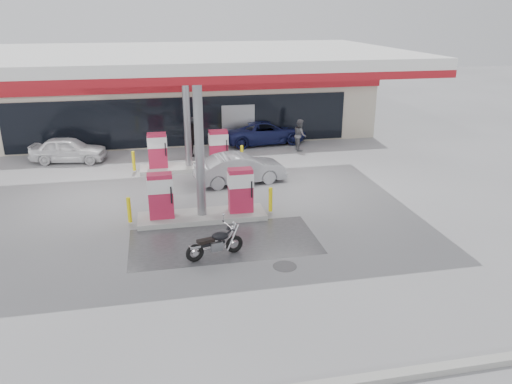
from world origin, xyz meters
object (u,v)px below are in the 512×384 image
hatchback_silver (240,169)px  biker_walking (194,138)px  pump_island_far (189,154)px  parked_car_right (265,132)px  pump_island_near (202,200)px  attendant (300,135)px  sedan_white (68,149)px  parked_car_left (100,132)px  parked_motorcycle (216,244)px

hatchback_silver → biker_walking: (-1.55, 4.60, 0.30)m
pump_island_far → parked_car_right: size_ratio=1.11×
pump_island_near → parked_car_right: pump_island_near is taller
attendant → biker_walking: bearing=94.5°
parked_car_right → sedan_white: bearing=92.8°
hatchback_silver → parked_car_left: bearing=29.6°
parked_car_right → biker_walking: 4.44m
sedan_white → parked_car_left: (1.15, 3.61, 0.00)m
pump_island_far → parked_car_left: (-4.50, 6.00, -0.09)m
attendant → parked_motorcycle: bearing=156.6°
hatchback_silver → biker_walking: bearing=10.5°
hatchback_silver → parked_car_right: size_ratio=0.83×
sedan_white → hatchback_silver: size_ratio=0.93×
pump_island_far → parked_motorcycle: bearing=-89.2°
parked_motorcycle → pump_island_far: bearing=74.6°
parked_motorcycle → sedan_white: bearing=100.8°
parked_motorcycle → parked_car_right: size_ratio=0.39×
attendant → parked_car_left: attendant is taller
parked_motorcycle → parked_car_left: (-4.62, 14.99, 0.20)m
pump_island_far → attendant: pump_island_far is taller
parked_car_left → biker_walking: size_ratio=2.29×
hatchback_silver → parked_motorcycle: bearing=155.9°
parked_motorcycle → sedan_white: size_ratio=0.50×
sedan_white → attendant: bearing=-81.5°
pump_island_near → attendant: (6.00, 8.21, 0.11)m
parked_motorcycle → sedan_white: 12.75m
sedan_white → parked_car_left: parked_car_left is taller
pump_island_far → parked_car_right: bearing=41.6°
parked_motorcycle → parked_car_left: bearing=91.0°
hatchback_silver → parked_car_left: size_ratio=0.91×
hatchback_silver → biker_walking: 4.86m
parked_motorcycle → parked_car_right: (4.38, 12.99, 0.22)m
pump_island_near → pump_island_far: 6.00m
parked_car_right → biker_walking: bearing=107.7°
parked_motorcycle → sedan_white: (-5.77, 11.37, 0.19)m
sedan_white → biker_walking: 6.11m
parked_car_left → biker_walking: (4.95, -3.80, 0.31)m
sedan_white → parked_car_left: size_ratio=0.85×
pump_island_far → attendant: 6.40m
parked_car_left → parked_car_right: (9.00, -2.00, 0.02)m
pump_island_far → parked_car_left: size_ratio=1.21×
biker_walking → parked_motorcycle: bearing=-93.2°
attendant → hatchback_silver: 6.11m
sedan_white → hatchback_silver: (7.65, -4.79, 0.02)m
hatchback_silver → parked_car_right: bearing=-29.5°
pump_island_near → pump_island_far: bearing=90.0°
sedan_white → attendant: 11.65m
sedan_white → pump_island_near: bearing=-136.7°
parked_car_right → pump_island_near: bearing=149.5°
attendant → parked_car_right: attendant is taller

